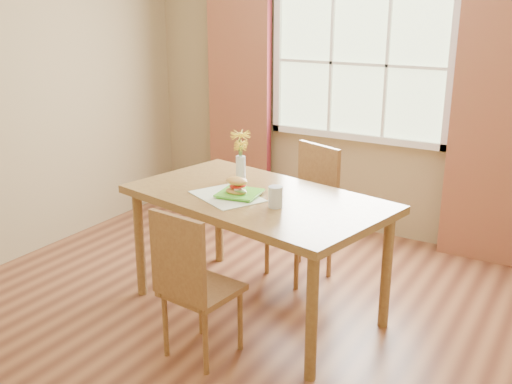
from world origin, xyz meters
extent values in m
cube|color=brown|center=(0.00, 0.00, -0.01)|extent=(4.20, 3.80, 0.02)
cube|color=#98835B|center=(0.00, 1.91, 1.35)|extent=(4.20, 0.02, 2.70)
cube|color=#98835B|center=(-2.11, 0.00, 1.35)|extent=(0.02, 3.80, 2.70)
cube|color=beige|center=(0.00, 1.88, 1.50)|extent=(1.50, 0.02, 1.20)
cube|color=white|center=(0.00, 1.85, 0.87)|extent=(1.62, 0.04, 0.06)
cube|color=white|center=(-0.78, 1.85, 1.50)|extent=(0.06, 0.04, 1.32)
cube|color=white|center=(0.78, 1.85, 1.50)|extent=(0.06, 0.04, 1.32)
cube|color=white|center=(0.00, 1.85, 1.50)|extent=(1.50, 0.03, 0.02)
cube|color=maroon|center=(-1.15, 1.78, 1.10)|extent=(0.65, 0.08, 2.20)
cube|color=maroon|center=(1.15, 1.78, 1.10)|extent=(0.65, 0.08, 2.20)
cube|color=olive|center=(0.02, 0.13, 0.79)|extent=(1.84, 1.26, 0.05)
cylinder|color=olive|center=(-0.80, -0.10, 0.38)|extent=(0.07, 0.07, 0.77)
cylinder|color=olive|center=(0.68, -0.40, 0.38)|extent=(0.07, 0.07, 0.77)
cylinder|color=olive|center=(-0.64, 0.66, 0.38)|extent=(0.07, 0.07, 0.77)
cylinder|color=olive|center=(0.84, 0.36, 0.38)|extent=(0.07, 0.07, 0.77)
cube|color=olive|center=(0.02, -0.49, 0.41)|extent=(0.42, 0.42, 0.04)
cube|color=olive|center=(0.00, -0.67, 0.68)|extent=(0.39, 0.07, 0.50)
cylinder|color=olive|center=(-0.15, -0.63, 0.20)|extent=(0.03, 0.03, 0.40)
cylinder|color=olive|center=(0.16, -0.66, 0.20)|extent=(0.03, 0.03, 0.40)
cylinder|color=olive|center=(-0.12, -0.32, 0.20)|extent=(0.03, 0.03, 0.40)
cylinder|color=olive|center=(0.19, -0.35, 0.20)|extent=(0.03, 0.03, 0.40)
cube|color=olive|center=(0.02, 0.75, 0.45)|extent=(0.54, 0.54, 0.04)
cube|color=olive|center=(0.09, 0.92, 0.73)|extent=(0.40, 0.18, 0.53)
cylinder|color=olive|center=(-0.20, 0.65, 0.21)|extent=(0.04, 0.04, 0.43)
cylinder|color=olive|center=(0.12, 0.53, 0.21)|extent=(0.04, 0.04, 0.43)
cylinder|color=olive|center=(-0.08, 0.97, 0.21)|extent=(0.04, 0.04, 0.43)
cylinder|color=olive|center=(0.24, 0.85, 0.21)|extent=(0.04, 0.04, 0.43)
cube|color=beige|center=(-0.13, 0.00, 0.82)|extent=(0.55, 0.49, 0.01)
cube|color=#56CA32|center=(-0.06, 0.05, 0.83)|extent=(0.29, 0.29, 0.01)
ellipsoid|color=gold|center=(-0.07, 0.03, 0.86)|extent=(0.15, 0.11, 0.04)
ellipsoid|color=#4C8C2D|center=(-0.03, 0.01, 0.87)|extent=(0.08, 0.06, 0.01)
cylinder|color=red|center=(-0.08, 0.03, 0.89)|extent=(0.08, 0.08, 0.01)
cylinder|color=red|center=(-0.05, 0.04, 0.90)|extent=(0.07, 0.07, 0.01)
ellipsoid|color=gold|center=(-0.07, 0.03, 0.93)|extent=(0.15, 0.11, 0.05)
cylinder|color=silver|center=(0.24, -0.01, 0.89)|extent=(0.09, 0.09, 0.13)
cylinder|color=silver|center=(0.24, -0.01, 0.87)|extent=(0.08, 0.08, 0.11)
cylinder|color=silver|center=(-0.25, 0.37, 0.90)|extent=(0.07, 0.07, 0.17)
cylinder|color=silver|center=(-0.25, 0.37, 0.86)|extent=(0.06, 0.06, 0.08)
cylinder|color=#3D7028|center=(-0.25, 0.37, 0.98)|extent=(0.01, 0.01, 0.32)
cylinder|color=#3D7028|center=(-0.24, 0.36, 0.95)|extent=(0.01, 0.01, 0.26)
cylinder|color=#3D7028|center=(-0.26, 0.38, 0.93)|extent=(0.01, 0.01, 0.22)
camera|label=1|loc=(1.89, -3.03, 2.02)|focal=42.00mm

